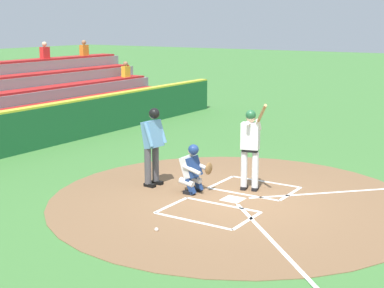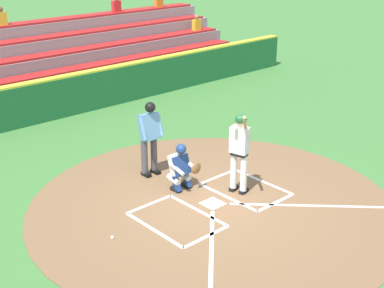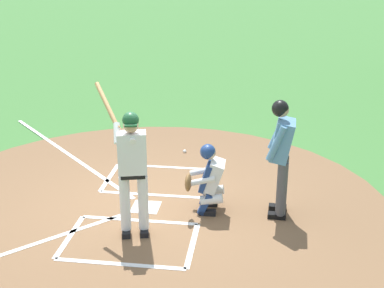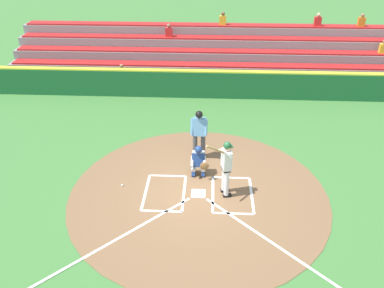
% 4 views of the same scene
% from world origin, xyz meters
% --- Properties ---
extents(ground_plane, '(120.00, 120.00, 0.00)m').
position_xyz_m(ground_plane, '(0.00, 0.00, 0.00)').
color(ground_plane, '#427A38').
extents(dirt_circle, '(8.00, 8.00, 0.01)m').
position_xyz_m(dirt_circle, '(0.00, 0.00, 0.01)').
color(dirt_circle, brown).
rests_on(dirt_circle, ground).
extents(home_plate_and_chalk, '(7.93, 4.91, 0.01)m').
position_xyz_m(home_plate_and_chalk, '(0.00, 0.88, 0.01)').
color(home_plate_and_chalk, white).
rests_on(home_plate_and_chalk, dirt_circle).
extents(batter, '(0.83, 0.90, 2.13)m').
position_xyz_m(batter, '(-0.81, -0.01, 1.10)').
color(batter, white).
rests_on(batter, ground).
extents(catcher, '(0.59, 0.60, 1.13)m').
position_xyz_m(catcher, '(0.03, -1.01, 0.59)').
color(catcher, black).
rests_on(catcher, ground).
extents(plate_umpire, '(0.60, 0.43, 1.86)m').
position_xyz_m(plate_umpire, '(0.06, -2.10, 1.08)').
color(plate_umpire, '#4C4C51').
rests_on(plate_umpire, ground).
extents(baseball, '(0.07, 0.07, 0.07)m').
position_xyz_m(baseball, '(2.45, -0.27, 0.04)').
color(baseball, white).
rests_on(baseball, ground).
extents(backstop_wall, '(22.00, 0.36, 1.31)m').
position_xyz_m(backstop_wall, '(0.00, -7.50, 0.65)').
color(backstop_wall, '#1E6033').
rests_on(backstop_wall, ground).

